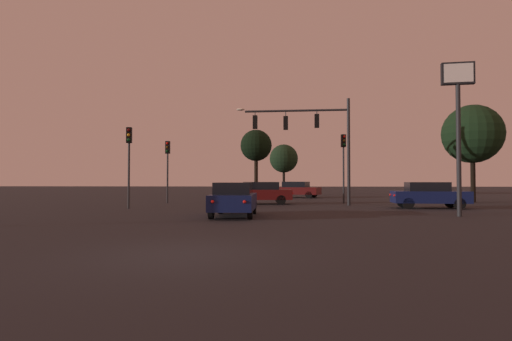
% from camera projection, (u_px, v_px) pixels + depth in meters
% --- Properties ---
extents(ground_plane, '(168.00, 168.00, 0.00)m').
position_uv_depth(ground_plane, '(255.00, 200.00, 33.23)').
color(ground_plane, black).
rests_on(ground_plane, ground).
extents(traffic_signal_mast_arm, '(7.48, 0.59, 6.98)m').
position_uv_depth(traffic_signal_mast_arm, '(311.00, 131.00, 26.81)').
color(traffic_signal_mast_arm, '#232326').
rests_on(traffic_signal_mast_arm, ground).
extents(traffic_light_corner_left, '(0.36, 0.38, 4.89)m').
position_uv_depth(traffic_light_corner_left, '(344.00, 155.00, 28.89)').
color(traffic_light_corner_left, '#232326').
rests_on(traffic_light_corner_left, ground).
extents(traffic_light_corner_right, '(0.31, 0.36, 4.45)m').
position_uv_depth(traffic_light_corner_right, '(168.00, 159.00, 29.28)').
color(traffic_light_corner_right, '#232326').
rests_on(traffic_light_corner_right, ground).
extents(traffic_light_median, '(0.33, 0.37, 4.68)m').
position_uv_depth(traffic_light_median, '(129.00, 151.00, 23.44)').
color(traffic_light_median, '#232326').
rests_on(traffic_light_median, ground).
extents(car_nearside_lane, '(1.88, 4.26, 1.52)m').
position_uv_depth(car_nearside_lane, '(234.00, 199.00, 18.28)').
color(car_nearside_lane, '#0F1947').
rests_on(car_nearside_lane, ground).
extents(car_crossing_left, '(4.33, 1.98, 1.52)m').
position_uv_depth(car_crossing_left, '(429.00, 195.00, 23.63)').
color(car_crossing_left, '#0F1947').
rests_on(car_crossing_left, ground).
extents(car_crossing_right, '(4.65, 2.09, 1.52)m').
position_uv_depth(car_crossing_right, '(259.00, 192.00, 28.01)').
color(car_crossing_right, '#4C0F0F').
rests_on(car_crossing_right, ground).
extents(car_far_lane, '(4.59, 3.21, 1.52)m').
position_uv_depth(car_far_lane, '(297.00, 189.00, 38.75)').
color(car_far_lane, '#4C0F0F').
rests_on(car_far_lane, ground).
extents(store_sign_illuminated, '(1.42, 0.42, 6.94)m').
position_uv_depth(store_sign_illuminated, '(458.00, 103.00, 18.37)').
color(store_sign_illuminated, '#232326').
rests_on(store_sign_illuminated, ground).
extents(tree_behind_sign, '(3.39, 3.39, 7.12)m').
position_uv_depth(tree_behind_sign, '(256.00, 146.00, 43.97)').
color(tree_behind_sign, black).
rests_on(tree_behind_sign, ground).
extents(tree_left_far, '(4.34, 4.34, 7.26)m').
position_uv_depth(tree_left_far, '(472.00, 134.00, 30.38)').
color(tree_left_far, black).
rests_on(tree_left_far, ground).
extents(tree_center_horizon, '(3.45, 3.45, 6.05)m').
position_uv_depth(tree_center_horizon, '(284.00, 159.00, 49.74)').
color(tree_center_horizon, black).
rests_on(tree_center_horizon, ground).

